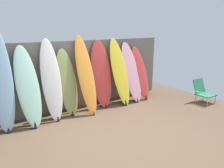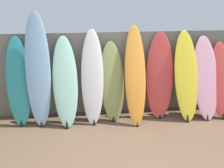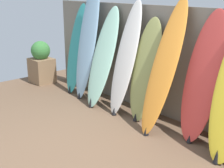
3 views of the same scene
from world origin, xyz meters
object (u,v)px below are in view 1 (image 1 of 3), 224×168
Objects in this scene: surfboard_olive_4 at (67,83)px; surfboard_orange_5 at (86,75)px; surfboard_red_6 at (101,74)px; surfboard_pink_8 at (132,72)px; surfboard_yellow_7 at (120,72)px; surfboard_skyblue_1 at (0,79)px; beach_chair at (203,91)px; surfboard_seafoam_2 at (28,87)px; surfboard_red_9 at (140,73)px; surfboard_white_3 at (51,80)px.

surfboard_orange_5 is at bearing -13.91° from surfboard_olive_4.
surfboard_red_6 is 1.06× the size of surfboard_pink_8.
surfboard_orange_5 reaches higher than surfboard_red_6.
surfboard_skyblue_1 is at bearing 178.34° from surfboard_yellow_7.
beach_chair is (2.06, -1.32, -0.58)m from surfboard_yellow_7.
surfboard_yellow_7 reaches higher than surfboard_red_6.
surfboard_red_6 reaches higher than surfboard_olive_4.
surfboard_seafoam_2 is at bearing 179.73° from surfboard_pink_8.
surfboard_seafoam_2 is at bearing 179.93° from surfboard_red_9.
surfboard_seafoam_2 is 1.08× the size of surfboard_olive_4.
beach_chair is (1.25, -1.35, -0.45)m from surfboard_red_9.
beach_chair is (3.15, -1.31, -0.64)m from surfboard_orange_5.
surfboard_skyblue_1 is 1.23× the size of surfboard_yellow_7.
surfboard_red_6 is at bearing 2.81° from surfboard_white_3.
surfboard_olive_4 is at bearing -178.42° from surfboard_red_6.
beach_chair is (1.62, -1.34, -0.52)m from surfboard_pink_8.
surfboard_white_3 is at bearing 178.18° from surfboard_yellow_7.
surfboard_white_3 is at bearing -1.38° from surfboard_skyblue_1.
surfboard_skyblue_1 is at bearing -178.98° from surfboard_red_6.
surfboard_seafoam_2 is 0.98× the size of surfboard_red_6.
surfboard_skyblue_1 is 1.24× the size of surfboard_red_6.
surfboard_white_3 reaches higher than surfboard_seafoam_2.
surfboard_olive_4 is at bearing 177.49° from surfboard_pink_8.
surfboard_skyblue_1 is at bearing 179.09° from surfboard_red_9.
surfboard_skyblue_1 is 3.03m from surfboard_yellow_7.
surfboard_pink_8 reaches higher than surfboard_red_9.
surfboard_white_3 is 1.96m from surfboard_yellow_7.
surfboard_seafoam_2 is at bearing 141.67° from beach_chair.
surfboard_red_9 reaches higher than beach_chair.
surfboard_skyblue_1 reaches higher than surfboard_olive_4.
surfboard_red_9 is (2.77, -0.04, -0.16)m from surfboard_white_3.
surfboard_skyblue_1 reaches higher than surfboard_red_6.
surfboard_red_9 is (1.34, -0.11, -0.12)m from surfboard_red_6.
surfboard_white_3 is 4.30m from beach_chair.
surfboard_white_3 reaches higher than surfboard_olive_4.
surfboard_red_6 is at bearing 1.02° from surfboard_skyblue_1.
surfboard_white_3 is 1.16× the size of surfboard_olive_4.
surfboard_olive_4 is 3.91m from beach_chair.
surfboard_skyblue_1 is at bearing 177.13° from surfboard_orange_5.
surfboard_olive_4 is (0.96, 0.07, -0.06)m from surfboard_seafoam_2.
surfboard_red_6 reaches higher than surfboard_red_9.
surfboard_seafoam_2 is at bearing -177.06° from surfboard_red_6.
surfboard_yellow_7 is at bearing -1.66° from surfboard_skyblue_1.
surfboard_white_3 is 1.11× the size of surfboard_pink_8.
surfboard_white_3 is 1.03× the size of surfboard_yellow_7.
surfboard_pink_8 is (2.95, -0.01, -0.03)m from surfboard_seafoam_2.
surfboard_pink_8 reaches higher than surfboard_olive_4.
surfboard_yellow_7 is (2.51, -0.03, 0.03)m from surfboard_seafoam_2.
surfboard_skyblue_1 is 3.48m from surfboard_pink_8.
surfboard_yellow_7 reaches higher than surfboard_olive_4.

